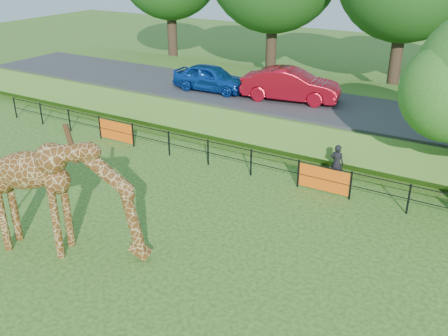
{
  "coord_description": "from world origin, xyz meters",
  "views": [
    {
      "loc": [
        8.28,
        -7.93,
        8.38
      ],
      "look_at": [
        1.01,
        4.24,
        2.0
      ],
      "focal_mm": 40.0,
      "sensor_mm": 36.0,
      "label": 1
    }
  ],
  "objects_px": {
    "giraffe": "(64,198)",
    "car_red": "(291,85)",
    "car_blue": "(211,78)",
    "visitor": "(337,163)"
  },
  "relations": [
    {
      "from": "giraffe",
      "to": "visitor",
      "type": "relative_size",
      "value": 3.35
    },
    {
      "from": "giraffe",
      "to": "car_blue",
      "type": "xyz_separation_m",
      "value": [
        -3.18,
        12.9,
        0.31
      ]
    },
    {
      "from": "car_blue",
      "to": "visitor",
      "type": "xyz_separation_m",
      "value": [
        8.31,
        -4.2,
        -1.35
      ]
    },
    {
      "from": "giraffe",
      "to": "car_blue",
      "type": "height_order",
      "value": "giraffe"
    },
    {
      "from": "car_blue",
      "to": "car_red",
      "type": "height_order",
      "value": "car_red"
    },
    {
      "from": "car_blue",
      "to": "giraffe",
      "type": "bearing_deg",
      "value": -168.55
    },
    {
      "from": "car_red",
      "to": "giraffe",
      "type": "bearing_deg",
      "value": 165.05
    },
    {
      "from": "visitor",
      "to": "car_red",
      "type": "bearing_deg",
      "value": -46.15
    },
    {
      "from": "giraffe",
      "to": "car_red",
      "type": "xyz_separation_m",
      "value": [
        1.06,
        13.38,
        0.4
      ]
    },
    {
      "from": "giraffe",
      "to": "visitor",
      "type": "height_order",
      "value": "giraffe"
    }
  ]
}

